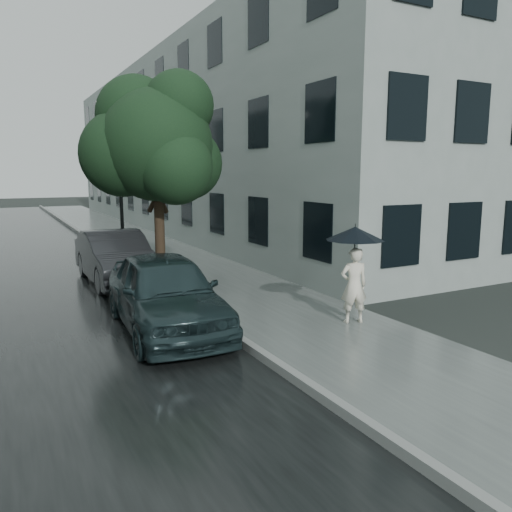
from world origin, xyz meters
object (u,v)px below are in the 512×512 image
car_near (166,292)px  car_far (116,257)px  pedestrian (354,285)px  street_tree (156,144)px  lamp_post (116,171)px

car_near → car_far: (0.09, 4.88, -0.03)m
pedestrian → street_tree: 6.57m
street_tree → car_near: (-1.06, -3.88, -3.09)m
car_near → car_far: 4.88m
pedestrian → car_far: size_ratio=0.36×
lamp_post → car_near: (-0.91, -8.13, -2.37)m
street_tree → car_near: size_ratio=1.28×
pedestrian → car_near: (-3.61, 1.34, -0.03)m
car_near → pedestrian: bearing=-16.6°
street_tree → car_far: bearing=134.1°
car_near → car_far: size_ratio=1.01×
pedestrian → car_far: pedestrian is taller
street_tree → lamp_post: size_ratio=1.04×
pedestrian → car_far: bearing=-43.5°
lamp_post → street_tree: bearing=-99.6°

